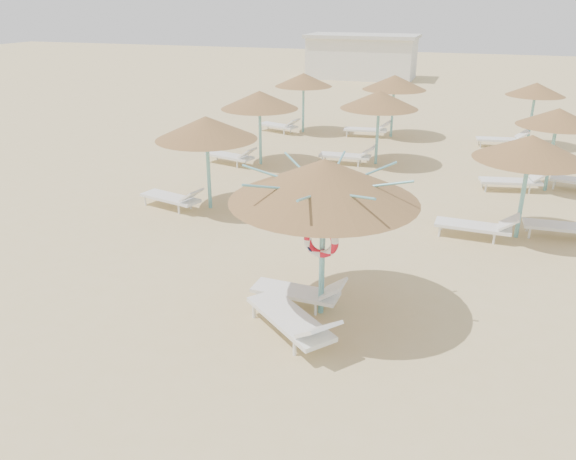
% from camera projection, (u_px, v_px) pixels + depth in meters
% --- Properties ---
extents(ground, '(120.00, 120.00, 0.00)m').
position_uv_depth(ground, '(302.00, 301.00, 11.56)').
color(ground, tan).
rests_on(ground, ground).
extents(main_palapa, '(3.50, 3.50, 3.13)m').
position_uv_depth(main_palapa, '(324.00, 181.00, 10.10)').
color(main_palapa, '#6CB7BB').
rests_on(main_palapa, ground).
extents(lounger_main_a, '(1.92, 0.65, 0.69)m').
position_uv_depth(lounger_main_a, '(301.00, 291.00, 11.24)').
color(lounger_main_a, white).
rests_on(lounger_main_a, ground).
extents(lounger_main_b, '(2.14, 1.92, 0.81)m').
position_uv_depth(lounger_main_b, '(294.00, 320.00, 10.14)').
color(lounger_main_b, white).
rests_on(lounger_main_b, ground).
extents(palapa_field, '(18.26, 13.89, 2.72)m').
position_uv_depth(palapa_field, '(404.00, 108.00, 19.04)').
color(palapa_field, '#6CB7BB').
rests_on(palapa_field, ground).
extents(service_hut, '(8.40, 4.40, 3.25)m').
position_uv_depth(service_hut, '(362.00, 56.00, 43.36)').
color(service_hut, silver).
rests_on(service_hut, ground).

